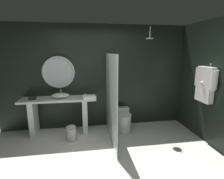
{
  "coord_description": "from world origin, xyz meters",
  "views": [
    {
      "loc": [
        -0.26,
        -2.46,
        1.94
      ],
      "look_at": [
        0.26,
        0.89,
        1.19
      ],
      "focal_mm": 27.47,
      "sensor_mm": 36.0,
      "label": 1
    }
  ],
  "objects_px": {
    "vessel_sink": "(60,95)",
    "waste_bin": "(71,133)",
    "tissue_box": "(32,98)",
    "rain_shower_head": "(150,37)",
    "tumbler_cup": "(85,96)",
    "round_wall_mirror": "(58,72)",
    "hanging_bathrobe": "(205,83)",
    "toilet": "(123,120)",
    "folded_hand_towel": "(89,97)"
  },
  "relations": [
    {
      "from": "waste_bin",
      "to": "round_wall_mirror",
      "type": "bearing_deg",
      "value": 113.37
    },
    {
      "from": "round_wall_mirror",
      "to": "hanging_bathrobe",
      "type": "xyz_separation_m",
      "value": [
        3.12,
        -1.09,
        -0.16
      ]
    },
    {
      "from": "waste_bin",
      "to": "tumbler_cup",
      "type": "bearing_deg",
      "value": 49.62
    },
    {
      "from": "round_wall_mirror",
      "to": "hanging_bathrobe",
      "type": "distance_m",
      "value": 3.3
    },
    {
      "from": "round_wall_mirror",
      "to": "folded_hand_towel",
      "type": "height_order",
      "value": "round_wall_mirror"
    },
    {
      "from": "folded_hand_towel",
      "to": "round_wall_mirror",
      "type": "bearing_deg",
      "value": 151.43
    },
    {
      "from": "round_wall_mirror",
      "to": "hanging_bathrobe",
      "type": "height_order",
      "value": "round_wall_mirror"
    },
    {
      "from": "hanging_bathrobe",
      "to": "tumbler_cup",
      "type": "bearing_deg",
      "value": 161.78
    },
    {
      "from": "tissue_box",
      "to": "rain_shower_head",
      "type": "bearing_deg",
      "value": -2.13
    },
    {
      "from": "tissue_box",
      "to": "toilet",
      "type": "distance_m",
      "value": 2.21
    },
    {
      "from": "tissue_box",
      "to": "toilet",
      "type": "bearing_deg",
      "value": -2.78
    },
    {
      "from": "tumbler_cup",
      "to": "waste_bin",
      "type": "distance_m",
      "value": 0.9
    },
    {
      "from": "waste_bin",
      "to": "vessel_sink",
      "type": "bearing_deg",
      "value": 118.13
    },
    {
      "from": "round_wall_mirror",
      "to": "folded_hand_towel",
      "type": "xyz_separation_m",
      "value": [
        0.71,
        -0.39,
        -0.55
      ]
    },
    {
      "from": "hanging_bathrobe",
      "to": "tissue_box",
      "type": "bearing_deg",
      "value": 167.36
    },
    {
      "from": "round_wall_mirror",
      "to": "toilet",
      "type": "distance_m",
      "value": 1.97
    },
    {
      "from": "round_wall_mirror",
      "to": "waste_bin",
      "type": "relative_size",
      "value": 2.22
    },
    {
      "from": "folded_hand_towel",
      "to": "hanging_bathrobe",
      "type": "bearing_deg",
      "value": -16.19
    },
    {
      "from": "hanging_bathrobe",
      "to": "toilet",
      "type": "distance_m",
      "value": 2.03
    },
    {
      "from": "vessel_sink",
      "to": "folded_hand_towel",
      "type": "distance_m",
      "value": 0.7
    },
    {
      "from": "toilet",
      "to": "waste_bin",
      "type": "bearing_deg",
      "value": -166.49
    },
    {
      "from": "rain_shower_head",
      "to": "hanging_bathrobe",
      "type": "xyz_separation_m",
      "value": [
        0.99,
        -0.73,
        -0.96
      ]
    },
    {
      "from": "vessel_sink",
      "to": "hanging_bathrobe",
      "type": "distance_m",
      "value": 3.23
    },
    {
      "from": "rain_shower_head",
      "to": "tumbler_cup",
      "type": "bearing_deg",
      "value": 176.42
    },
    {
      "from": "vessel_sink",
      "to": "tissue_box",
      "type": "distance_m",
      "value": 0.62
    },
    {
      "from": "vessel_sink",
      "to": "waste_bin",
      "type": "xyz_separation_m",
      "value": [
        0.25,
        -0.46,
        -0.75
      ]
    },
    {
      "from": "vessel_sink",
      "to": "folded_hand_towel",
      "type": "bearing_deg",
      "value": -15.77
    },
    {
      "from": "hanging_bathrobe",
      "to": "folded_hand_towel",
      "type": "xyz_separation_m",
      "value": [
        -2.41,
        0.7,
        -0.4
      ]
    },
    {
      "from": "round_wall_mirror",
      "to": "tissue_box",
      "type": "bearing_deg",
      "value": -155.89
    },
    {
      "from": "tissue_box",
      "to": "hanging_bathrobe",
      "type": "xyz_separation_m",
      "value": [
        3.69,
        -0.83,
        0.4
      ]
    },
    {
      "from": "waste_bin",
      "to": "folded_hand_towel",
      "type": "xyz_separation_m",
      "value": [
        0.42,
        0.27,
        0.73
      ]
    },
    {
      "from": "round_wall_mirror",
      "to": "rain_shower_head",
      "type": "xyz_separation_m",
      "value": [
        2.13,
        -0.36,
        0.81
      ]
    },
    {
      "from": "round_wall_mirror",
      "to": "folded_hand_towel",
      "type": "bearing_deg",
      "value": -28.57
    },
    {
      "from": "vessel_sink",
      "to": "waste_bin",
      "type": "bearing_deg",
      "value": -61.87
    },
    {
      "from": "vessel_sink",
      "to": "waste_bin",
      "type": "distance_m",
      "value": 0.92
    },
    {
      "from": "toilet",
      "to": "hanging_bathrobe",
      "type": "bearing_deg",
      "value": -24.61
    },
    {
      "from": "vessel_sink",
      "to": "toilet",
      "type": "height_order",
      "value": "vessel_sink"
    },
    {
      "from": "toilet",
      "to": "waste_bin",
      "type": "height_order",
      "value": "toilet"
    },
    {
      "from": "toilet",
      "to": "waste_bin",
      "type": "distance_m",
      "value": 1.29
    },
    {
      "from": "hanging_bathrobe",
      "to": "waste_bin",
      "type": "relative_size",
      "value": 2.31
    },
    {
      "from": "vessel_sink",
      "to": "round_wall_mirror",
      "type": "distance_m",
      "value": 0.56
    },
    {
      "from": "vessel_sink",
      "to": "tissue_box",
      "type": "bearing_deg",
      "value": -174.31
    },
    {
      "from": "waste_bin",
      "to": "toilet",
      "type": "bearing_deg",
      "value": 13.51
    },
    {
      "from": "hanging_bathrobe",
      "to": "waste_bin",
      "type": "height_order",
      "value": "hanging_bathrobe"
    },
    {
      "from": "rain_shower_head",
      "to": "tissue_box",
      "type": "bearing_deg",
      "value": 177.87
    },
    {
      "from": "tumbler_cup",
      "to": "waste_bin",
      "type": "relative_size",
      "value": 0.23
    },
    {
      "from": "tumbler_cup",
      "to": "round_wall_mirror",
      "type": "height_order",
      "value": "round_wall_mirror"
    },
    {
      "from": "tissue_box",
      "to": "vessel_sink",
      "type": "bearing_deg",
      "value": 5.69
    },
    {
      "from": "rain_shower_head",
      "to": "waste_bin",
      "type": "relative_size",
      "value": 0.78
    },
    {
      "from": "tissue_box",
      "to": "waste_bin",
      "type": "xyz_separation_m",
      "value": [
        0.86,
        -0.4,
        -0.73
      ]
    }
  ]
}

